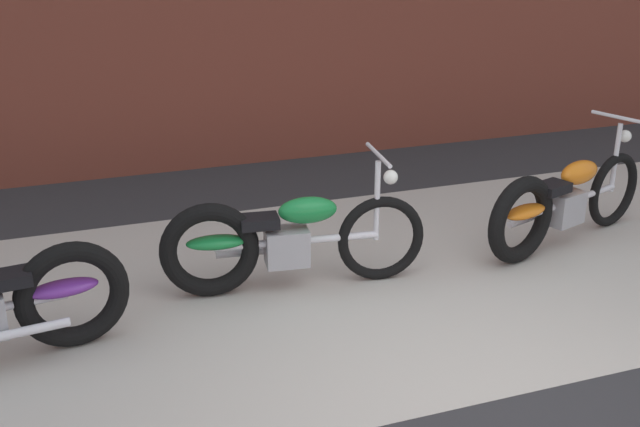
% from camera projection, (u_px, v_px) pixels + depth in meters
% --- Properties ---
extents(ground_plane, '(80.00, 80.00, 0.00)m').
position_uv_depth(ground_plane, '(485.00, 403.00, 4.45)').
color(ground_plane, '#2D2D30').
extents(sidewalk_slab, '(36.00, 3.50, 0.01)m').
position_uv_depth(sidewalk_slab, '(368.00, 278.00, 5.99)').
color(sidewalk_slab, '#B2ADA3').
rests_on(sidewalk_slab, ground).
extents(motorcycle_green, '(2.00, 0.62, 1.03)m').
position_uv_depth(motorcycle_green, '(276.00, 240.00, 5.67)').
color(motorcycle_green, black).
rests_on(motorcycle_green, ground).
extents(motorcycle_orange, '(1.94, 0.85, 1.03)m').
position_uv_depth(motorcycle_orange, '(559.00, 203.00, 6.41)').
color(motorcycle_orange, black).
rests_on(motorcycle_orange, ground).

